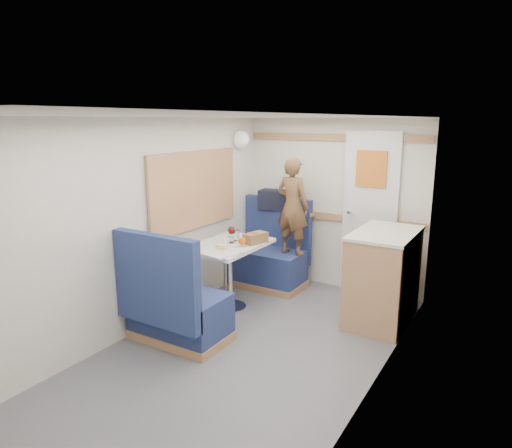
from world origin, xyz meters
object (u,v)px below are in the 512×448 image
Objects in this scene: cheese_block at (222,247)px; tumbler_right at (236,235)px; bench_far at (269,261)px; wine_glass at (231,231)px; person at (293,206)px; pepper_grinder at (247,237)px; tumbler_mid at (232,232)px; dinette_table at (229,258)px; orange_fruit at (242,241)px; galley_counter at (383,276)px; salt_grinder at (224,241)px; duffel_bag at (279,200)px; beer_glass at (254,238)px; dome_light at (241,139)px; tumbler_left at (188,244)px; bench_near at (175,310)px; bread_loaf at (256,238)px; tray at (223,253)px.

tumbler_right is (-0.09, 0.39, 0.02)m from cheese_block.
bench_far is 6.25× the size of wine_glass.
person is 11.09× the size of pepper_grinder.
dinette_table is at bearing -62.54° from tumbler_mid.
cheese_block is (-0.10, -0.22, -0.02)m from orange_fruit.
galley_counter is 1.62m from salt_grinder.
wine_glass is 1.49× the size of tumbler_right.
pepper_grinder is at bearing 86.90° from cheese_block.
galley_counter is 1.91× the size of duffel_bag.
salt_grinder is at bearing -160.07° from orange_fruit.
tumbler_right is 0.22m from beer_glass.
pepper_grinder is (0.11, 0.18, 0.20)m from dinette_table.
tumbler_right is at bearing 137.26° from orange_fruit.
salt_grinder is (0.01, -0.09, 0.20)m from dinette_table.
person is 10.10× the size of beer_glass.
tumbler_right reaches higher than cheese_block.
galley_counter is at bearing 15.46° from tumbler_right.
dome_light is 1.93× the size of tumbler_left.
orange_fruit is 0.18m from beer_glass.
orange_fruit reaches higher than salt_grinder.
dinette_table is 1.51m from dome_light.
pepper_grinder is at bearing 109.12° from orange_fruit.
bench_near is 11.63× the size of salt_grinder.
person is 0.73m from pepper_grinder.
cheese_block is 0.34m from tumbler_left.
pepper_grinder is (-0.20, -0.66, -0.24)m from person.
cheese_block is 0.54m from tumbler_mid.
person reaches higher than beer_glass.
cheese_block is at bearing -93.10° from pepper_grinder.
duffel_bag is 4.78× the size of pepper_grinder.
dinette_table is 5.48× the size of wine_glass.
orange_fruit is 0.31× the size of bread_loaf.
bench_near is 2.11m from duffel_bag.
beer_glass is (0.36, -0.11, 0.00)m from tumbler_mid.
dome_light is at bearing 118.94° from tumbler_right.
tumbler_left is at bearing -119.16° from wine_glass.
dinette_table is 1.91× the size of duffel_bag.
dinette_table is at bearing 95.14° from salt_grinder.
bench_far is at bearing 90.48° from salt_grinder.
duffel_bag is 1.23m from salt_grinder.
person is 2.32× the size of duffel_bag.
bench_near is 2.18× the size of duffel_bag.
cheese_block is (-1.38, -0.79, 0.29)m from galley_counter.
bread_loaf is at bearing 6.21° from tumbler_right.
dinette_table is at bearing 172.12° from orange_fruit.
cheese_block is at bearing -109.42° from beer_glass.
galley_counter reaches higher than orange_fruit.
galley_counter is 1.65m from tumbler_mid.
tumbler_right is (-0.17, 0.49, 0.05)m from tray.
person is 0.74m from beer_glass.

